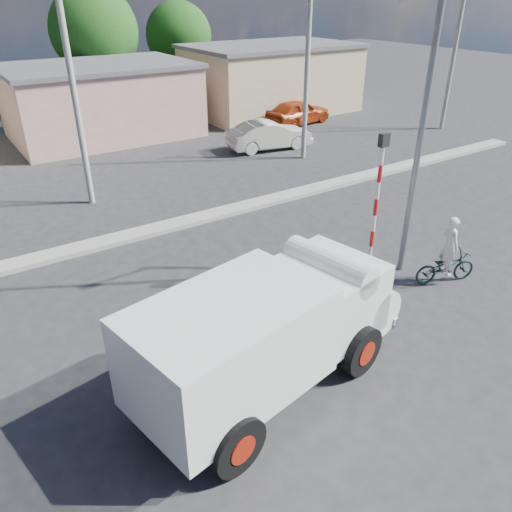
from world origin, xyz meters
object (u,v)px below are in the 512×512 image
truck (274,328)px  car_red (298,112)px  traffic_pole (377,196)px  streetlight (421,108)px  car_cream (269,135)px  bicycle (445,267)px  cyclist (448,255)px

truck → car_red: (15.15, 18.58, -0.70)m
traffic_pole → truck: bearing=-156.8°
traffic_pole → streetlight: streetlight is taller
car_cream → traffic_pole: bearing=167.5°
car_cream → streetlight: bearing=171.6°
truck → traffic_pole: size_ratio=1.55×
bicycle → cyclist: 0.40m
bicycle → traffic_pole: bearing=66.0°
car_red → streetlight: bearing=143.5°
traffic_pole → streetlight: 2.56m
traffic_pole → bicycle: bearing=-43.6°
bicycle → cyclist: (0.00, 0.00, 0.40)m
car_red → traffic_pole: (-10.01, -16.37, 1.82)m
bicycle → car_red: (8.41, 17.89, 0.28)m
bicycle → car_cream: bearing=5.2°
cyclist → truck: bearing=115.4°
car_red → streetlight: 19.43m
car_red → car_cream: bearing=119.1°
streetlight → cyclist: bearing=-61.6°
bicycle → cyclist: bearing=0.0°
car_red → streetlight: (-9.07, -16.67, 4.19)m
truck → bicycle: size_ratio=3.57×
truck → bicycle: 6.85m
truck → cyclist: (6.74, 0.69, -0.58)m
cyclist → car_red: 19.77m
truck → streetlight: bearing=6.8°
cyclist → traffic_pole: traffic_pole is taller
car_cream → car_red: car_red is taller
truck → car_red: size_ratio=1.49×
truck → cyclist: 6.80m
truck → car_cream: bearing=44.6°
car_cream → traffic_pole: traffic_pole is taller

